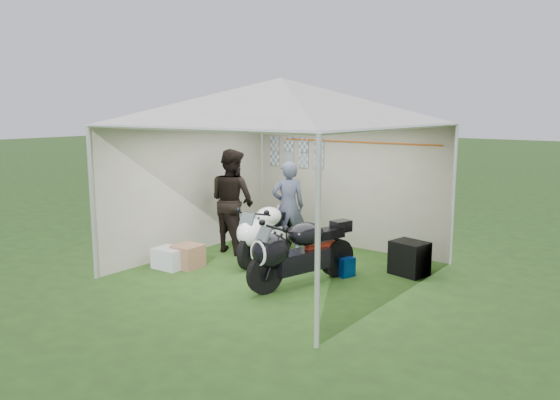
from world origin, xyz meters
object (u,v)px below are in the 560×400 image
Objects in this scene: canopy_tent at (282,106)px; person_dark_jacket at (232,201)px; paddock_stand at (341,265)px; crate_0 at (170,258)px; motorcycle_black at (297,250)px; crate_1 at (188,256)px; motorcycle_white at (264,231)px; equipment_box at (409,258)px; person_blue_jacket at (288,207)px.

person_dark_jacket is at bearing 163.86° from canopy_tent.
paddock_stand is 2.74m from crate_0.
motorcycle_black is 4.59× the size of crate_1.
motorcycle_black is at bearing 9.04° from crate_1.
paddock_stand is 0.21× the size of person_dark_jacket.
equipment_box is at bearing 6.89° from motorcycle_white.
equipment_box is at bearing 32.03° from crate_0.
equipment_box is at bearing -161.88° from person_dark_jacket.
paddock_stand is 2.47m from crate_1.
crate_1 is (-1.31, -0.78, -2.39)m from canopy_tent.
crate_0 is 0.29m from crate_1.
equipment_box is at bearing 30.94° from canopy_tent.
canopy_tent reaches higher than equipment_box.
person_blue_jacket reaches higher than paddock_stand.
motorcycle_white is at bearing 53.75° from crate_0.
crate_1 is (-3.01, -1.80, -0.08)m from equipment_box.
equipment_box reaches higher than crate_1.
crate_1 is at bearing -155.59° from motorcycle_black.
motorcycle_white is 3.76× the size of crate_0.
motorcycle_white is at bearing -162.03° from equipment_box.
equipment_box is 1.06× the size of crate_0.
person_blue_jacket is (-0.04, 0.73, 0.30)m from motorcycle_white.
person_blue_jacket is at bearing -136.26° from person_dark_jacket.
paddock_stand is 1.75m from person_blue_jacket.
equipment_box is at bearing 37.67° from paddock_stand.
crate_0 is (-0.93, -1.27, -0.35)m from motorcycle_white.
crate_0 is at bearing -137.33° from motorcycle_white.
person_dark_jacket reaches higher than motorcycle_white.
person_blue_jacket reaches higher than motorcycle_black.
person_dark_jacket is 1.41m from crate_1.
canopy_tent is 2.84m from crate_1.
motorcycle_black reaches higher than motorcycle_white.
person_blue_jacket is at bearing 157.01° from paddock_stand.
crate_1 is at bearing 46.16° from crate_0.
canopy_tent is at bearing -149.06° from equipment_box.
motorcycle_white reaches higher than equipment_box.
person_blue_jacket is at bearing 145.64° from motorcycle_black.
motorcycle_white reaches higher than crate_1.
person_dark_jacket is (-0.84, 0.13, 0.41)m from motorcycle_white.
canopy_tent reaches higher than crate_1.
crate_0 is at bearing -133.84° from crate_1.
crate_1 is at bearing 22.39° from person_blue_jacket.
person_blue_jacket is at bearing 121.71° from canopy_tent.
motorcycle_black is 4.80× the size of paddock_stand.
motorcycle_black is at bearing -42.88° from motorcycle_white.
crate_0 is 1.20× the size of crate_1.
motorcycle_white is 3.55× the size of equipment_box.
paddock_stand is (0.23, 0.85, -0.38)m from motorcycle_black.
person_blue_jacket reaches higher than crate_0.
crate_1 reaches higher than crate_0.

